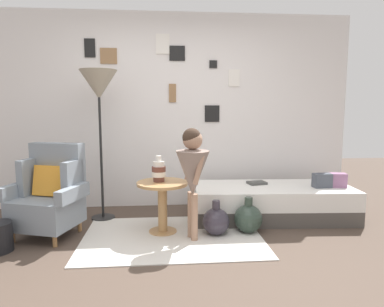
{
  "coord_description": "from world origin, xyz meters",
  "views": [
    {
      "loc": [
        -0.17,
        -2.78,
        1.35
      ],
      "look_at": [
        0.15,
        0.95,
        0.85
      ],
      "focal_mm": 32.14,
      "sensor_mm": 36.0,
      "label": 1
    }
  ],
  "objects_px": {
    "daybed": "(272,202)",
    "demijohn_far": "(248,218)",
    "armchair": "(50,194)",
    "vase_striped": "(159,171)",
    "person_child": "(193,169)",
    "floor_lamp": "(99,89)",
    "book_on_daybed": "(257,183)",
    "side_table": "(162,197)",
    "demijohn_near": "(216,221)"
  },
  "relations": [
    {
      "from": "book_on_daybed",
      "to": "floor_lamp",
      "type": "bearing_deg",
      "value": 179.1
    },
    {
      "from": "armchair",
      "to": "demijohn_near",
      "type": "height_order",
      "value": "armchair"
    },
    {
      "from": "daybed",
      "to": "floor_lamp",
      "type": "distance_m",
      "value": 2.49
    },
    {
      "from": "vase_striped",
      "to": "daybed",
      "type": "bearing_deg",
      "value": 14.55
    },
    {
      "from": "vase_striped",
      "to": "demijohn_near",
      "type": "bearing_deg",
      "value": -14.07
    },
    {
      "from": "armchair",
      "to": "side_table",
      "type": "distance_m",
      "value": 1.19
    },
    {
      "from": "demijohn_near",
      "to": "demijohn_far",
      "type": "height_order",
      "value": "demijohn_far"
    },
    {
      "from": "armchair",
      "to": "book_on_daybed",
      "type": "relative_size",
      "value": 4.41
    },
    {
      "from": "armchair",
      "to": "demijohn_near",
      "type": "xyz_separation_m",
      "value": [
        1.76,
        -0.17,
        -0.29
      ]
    },
    {
      "from": "vase_striped",
      "to": "demijohn_far",
      "type": "distance_m",
      "value": 1.1
    },
    {
      "from": "daybed",
      "to": "demijohn_far",
      "type": "height_order",
      "value": "daybed"
    },
    {
      "from": "daybed",
      "to": "book_on_daybed",
      "type": "height_order",
      "value": "book_on_daybed"
    },
    {
      "from": "demijohn_near",
      "to": "demijohn_far",
      "type": "distance_m",
      "value": 0.36
    },
    {
      "from": "demijohn_far",
      "to": "vase_striped",
      "type": "bearing_deg",
      "value": 173.38
    },
    {
      "from": "floor_lamp",
      "to": "person_child",
      "type": "height_order",
      "value": "floor_lamp"
    },
    {
      "from": "person_child",
      "to": "demijohn_far",
      "type": "xyz_separation_m",
      "value": [
        0.62,
        0.14,
        -0.58
      ]
    },
    {
      "from": "vase_striped",
      "to": "person_child",
      "type": "height_order",
      "value": "person_child"
    },
    {
      "from": "armchair",
      "to": "side_table",
      "type": "bearing_deg",
      "value": -2.43
    },
    {
      "from": "daybed",
      "to": "demijohn_far",
      "type": "relative_size",
      "value": 4.94
    },
    {
      "from": "vase_striped",
      "to": "floor_lamp",
      "type": "xyz_separation_m",
      "value": [
        -0.69,
        0.52,
        0.89
      ]
    },
    {
      "from": "daybed",
      "to": "person_child",
      "type": "bearing_deg",
      "value": -149.53
    },
    {
      "from": "demijohn_near",
      "to": "person_child",
      "type": "bearing_deg",
      "value": -158.45
    },
    {
      "from": "daybed",
      "to": "floor_lamp",
      "type": "bearing_deg",
      "value": 175.6
    },
    {
      "from": "person_child",
      "to": "armchair",
      "type": "bearing_deg",
      "value": 169.65
    },
    {
      "from": "vase_striped",
      "to": "person_child",
      "type": "bearing_deg",
      "value": -36.48
    },
    {
      "from": "floor_lamp",
      "to": "person_child",
      "type": "bearing_deg",
      "value": -36.67
    },
    {
      "from": "daybed",
      "to": "demijohn_near",
      "type": "xyz_separation_m",
      "value": [
        -0.78,
        -0.51,
        -0.05
      ]
    },
    {
      "from": "floor_lamp",
      "to": "side_table",
      "type": "bearing_deg",
      "value": -36.95
    },
    {
      "from": "person_child",
      "to": "demijohn_far",
      "type": "relative_size",
      "value": 2.93
    },
    {
      "from": "armchair",
      "to": "floor_lamp",
      "type": "bearing_deg",
      "value": 47.33
    },
    {
      "from": "side_table",
      "to": "demijohn_near",
      "type": "height_order",
      "value": "side_table"
    },
    {
      "from": "daybed",
      "to": "book_on_daybed",
      "type": "bearing_deg",
      "value": 141.96
    },
    {
      "from": "person_child",
      "to": "demijohn_near",
      "type": "height_order",
      "value": "person_child"
    },
    {
      "from": "vase_striped",
      "to": "floor_lamp",
      "type": "height_order",
      "value": "floor_lamp"
    },
    {
      "from": "daybed",
      "to": "side_table",
      "type": "relative_size",
      "value": 3.47
    },
    {
      "from": "demijohn_near",
      "to": "vase_striped",
      "type": "bearing_deg",
      "value": 165.93
    },
    {
      "from": "armchair",
      "to": "demijohn_far",
      "type": "relative_size",
      "value": 2.47
    },
    {
      "from": "armchair",
      "to": "book_on_daybed",
      "type": "xyz_separation_m",
      "value": [
        2.37,
        0.47,
        -0.02
      ]
    },
    {
      "from": "daybed",
      "to": "demijohn_far",
      "type": "distance_m",
      "value": 0.63
    },
    {
      "from": "daybed",
      "to": "vase_striped",
      "type": "xyz_separation_m",
      "value": [
        -1.38,
        -0.36,
        0.48
      ]
    },
    {
      "from": "vase_striped",
      "to": "person_child",
      "type": "relative_size",
      "value": 0.24
    },
    {
      "from": "side_table",
      "to": "demijohn_far",
      "type": "distance_m",
      "value": 0.96
    },
    {
      "from": "vase_striped",
      "to": "floor_lamp",
      "type": "distance_m",
      "value": 1.24
    },
    {
      "from": "vase_striped",
      "to": "person_child",
      "type": "xyz_separation_m",
      "value": [
        0.34,
        -0.25,
        0.06
      ]
    },
    {
      "from": "side_table",
      "to": "vase_striped",
      "type": "relative_size",
      "value": 2.0
    },
    {
      "from": "vase_striped",
      "to": "book_on_daybed",
      "type": "distance_m",
      "value": 1.34
    },
    {
      "from": "daybed",
      "to": "demijohn_far",
      "type": "xyz_separation_m",
      "value": [
        -0.42,
        -0.47,
        -0.04
      ]
    },
    {
      "from": "vase_striped",
      "to": "demijohn_far",
      "type": "bearing_deg",
      "value": -6.62
    },
    {
      "from": "person_child",
      "to": "demijohn_near",
      "type": "relative_size",
      "value": 3.06
    },
    {
      "from": "demijohn_far",
      "to": "book_on_daybed",
      "type": "bearing_deg",
      "value": 66.93
    }
  ]
}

